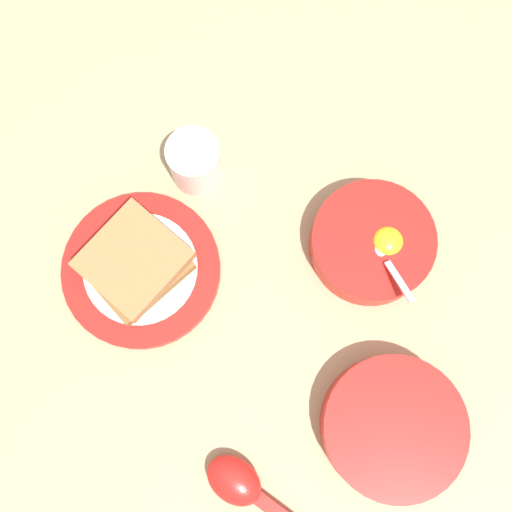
% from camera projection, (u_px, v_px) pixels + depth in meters
% --- Properties ---
extents(ground_plane, '(3.00, 3.00, 0.00)m').
position_uv_depth(ground_plane, '(337.00, 326.00, 0.68)').
color(ground_plane, tan).
extents(egg_bowl, '(0.15, 0.14, 0.07)m').
position_uv_depth(egg_bowl, '(372.00, 243.00, 0.68)').
color(egg_bowl, red).
rests_on(egg_bowl, ground_plane).
extents(toast_plate, '(0.18, 0.18, 0.02)m').
position_uv_depth(toast_plate, '(142.00, 270.00, 0.69)').
color(toast_plate, red).
rests_on(toast_plate, ground_plane).
extents(toast_sandwich, '(0.13, 0.14, 0.03)m').
position_uv_depth(toast_sandwich, '(134.00, 262.00, 0.66)').
color(toast_sandwich, brown).
rests_on(toast_sandwich, toast_plate).
extents(soup_spoon, '(0.13, 0.12, 0.03)m').
position_uv_depth(soup_spoon, '(243.00, 487.00, 0.63)').
color(soup_spoon, red).
rests_on(soup_spoon, ground_plane).
extents(congee_bowl, '(0.15, 0.15, 0.04)m').
position_uv_depth(congee_bowl, '(393.00, 427.00, 0.63)').
color(congee_bowl, red).
rests_on(congee_bowl, ground_plane).
extents(drinking_cup, '(0.06, 0.06, 0.07)m').
position_uv_depth(drinking_cup, '(195.00, 162.00, 0.68)').
color(drinking_cup, silver).
rests_on(drinking_cup, ground_plane).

